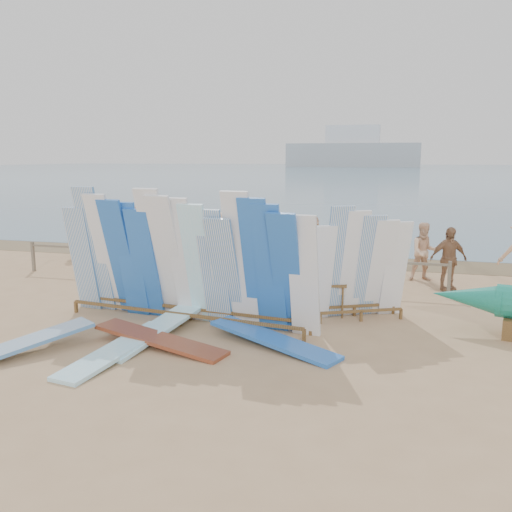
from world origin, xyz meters
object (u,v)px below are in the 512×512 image
(beachgoer_7, at_px, (334,241))
(beachgoer_6, at_px, (272,246))
(stroller, at_px, (336,266))
(beachgoer_8, at_px, (424,252))
(beachgoer_2, at_px, (201,241))
(beachgoer_5, at_px, (312,240))
(flat_board_b, at_px, (118,356))
(flat_board_c, at_px, (160,347))
(flat_board_e, at_px, (17,356))
(beachgoer_10, at_px, (448,259))
(beachgoer_11, at_px, (137,228))
(beachgoer_0, at_px, (91,238))
(side_surfboard_rack, at_px, (359,268))
(beachgoer_9, at_px, (374,240))
(beachgoer_1, at_px, (185,236))
(vendor_table, at_px, (326,297))
(beach_chair_left, at_px, (221,268))
(flat_board_d, at_px, (273,347))
(beach_chair_right, at_px, (278,268))
(flat_board_a, at_px, (155,338))
(beachgoer_3, at_px, (223,240))
(beachgoer_extra_1, at_px, (75,234))
(main_surfboard_rack, at_px, (183,264))

(beachgoer_7, height_order, beachgoer_6, beachgoer_6)
(beachgoer_7, bearing_deg, beachgoer_6, 17.58)
(stroller, relative_size, beachgoer_8, 0.59)
(beachgoer_2, bearing_deg, beachgoer_5, -19.35)
(flat_board_b, bearing_deg, beachgoer_6, 91.85)
(flat_board_c, bearing_deg, flat_board_e, 130.24)
(beachgoer_10, bearing_deg, beachgoer_11, 140.53)
(beachgoer_5, bearing_deg, beachgoer_7, 12.59)
(beachgoer_6, bearing_deg, beachgoer_0, -89.15)
(side_surfboard_rack, distance_m, beachgoer_9, 6.25)
(stroller, distance_m, beachgoer_1, 5.19)
(vendor_table, distance_m, beachgoer_6, 4.65)
(vendor_table, xyz_separation_m, beachgoer_9, (0.74, 6.11, 0.38))
(beachgoer_2, bearing_deg, beach_chair_left, -86.41)
(flat_board_d, distance_m, stroller, 5.97)
(vendor_table, xyz_separation_m, beachgoer_1, (-5.25, 4.69, 0.49))
(beachgoer_2, bearing_deg, flat_board_b, -125.58)
(flat_board_c, xyz_separation_m, flat_board_e, (-2.21, -1.10, 0.00))
(beach_chair_right, bearing_deg, beachgoer_1, 161.44)
(flat_board_e, relative_size, beachgoer_2, 1.58)
(beachgoer_9, distance_m, beachgoer_0, 9.20)
(flat_board_b, distance_m, beach_chair_right, 7.16)
(flat_board_d, relative_size, stroller, 2.81)
(vendor_table, relative_size, beachgoer_9, 0.77)
(flat_board_c, relative_size, flat_board_e, 1.00)
(beachgoer_11, bearing_deg, beachgoer_0, 43.41)
(beachgoer_10, relative_size, beachgoer_2, 0.98)
(beachgoer_6, xyz_separation_m, beachgoer_11, (-5.76, 2.46, 0.04))
(side_surfboard_rack, height_order, beachgoer_11, side_surfboard_rack)
(flat_board_c, relative_size, stroller, 2.81)
(flat_board_b, height_order, beachgoer_7, beachgoer_7)
(flat_board_a, relative_size, beachgoer_2, 1.58)
(beachgoer_9, bearing_deg, beachgoer_7, -46.23)
(side_surfboard_rack, height_order, beach_chair_left, side_surfboard_rack)
(vendor_table, relative_size, beachgoer_10, 0.72)
(beach_chair_right, distance_m, beachgoer_6, 0.81)
(beach_chair_right, height_order, beachgoer_3, beachgoer_3)
(beachgoer_7, distance_m, beachgoer_11, 7.49)
(stroller, xyz_separation_m, beachgoer_9, (0.93, 2.49, 0.40))
(beachgoer_1, bearing_deg, beachgoer_3, -125.83)
(beachgoer_1, bearing_deg, flat_board_c, 178.61)
(flat_board_d, relative_size, beachgoer_7, 1.70)
(beach_chair_left, distance_m, beachgoer_6, 1.69)
(beachgoer_extra_1, distance_m, beachgoer_9, 10.23)
(beach_chair_left, bearing_deg, beachgoer_1, 150.48)
(beachgoer_8, bearing_deg, beach_chair_right, 175.23)
(beach_chair_left, distance_m, beachgoer_extra_1, 6.17)
(flat_board_b, bearing_deg, vendor_table, 56.90)
(main_surfboard_rack, height_order, beachgoer_extra_1, main_surfboard_rack)
(vendor_table, distance_m, flat_board_c, 3.91)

